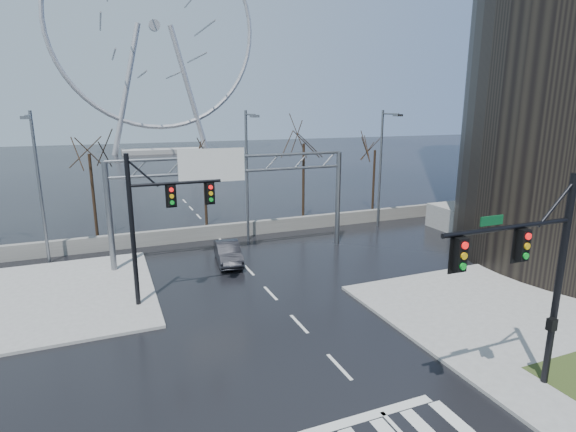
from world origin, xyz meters
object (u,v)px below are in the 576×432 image
signal_mast_far (155,215)px  signal_mast_near (535,267)px  car (228,253)px  sign_gantry (229,184)px  ferris_wheel (155,34)px

signal_mast_far → signal_mast_near: bearing=-49.7°
car → signal_mast_near: bearing=-64.4°
sign_gantry → car: bearing=-113.9°
signal_mast_near → car: bearing=108.5°
ferris_wheel → car: ferris_wheel is taller
sign_gantry → car: sign_gantry is taller
signal_mast_far → car: signal_mast_far is taller
sign_gantry → signal_mast_far: bearing=-132.5°
signal_mast_near → sign_gantry: bearing=106.2°
signal_mast_near → ferris_wheel: 101.29m
sign_gantry → ferris_wheel: 82.91m
signal_mast_near → sign_gantry: (-5.52, 19.00, 0.31)m
signal_mast_far → ferris_wheel: (10.87, 86.04, 21.30)m
ferris_wheel → car: size_ratio=11.77×
ferris_wheel → sign_gantry: bearing=-93.8°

